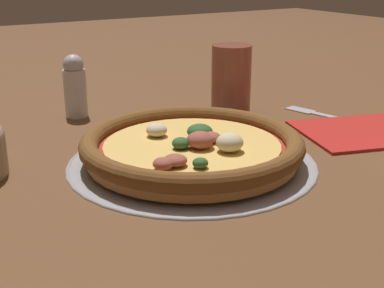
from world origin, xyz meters
name	(u,v)px	position (x,y,z in m)	size (l,w,h in m)	color
ground_plane	(192,164)	(0.00, 0.00, 0.00)	(3.00, 3.00, 0.00)	brown
pizza_tray	(192,161)	(0.00, 0.00, 0.00)	(0.29, 0.29, 0.01)	#9E9EA3
pizza	(192,146)	(0.00, 0.00, 0.02)	(0.26, 0.26, 0.04)	#BC7F42
drinking_cup	(231,80)	(0.16, 0.15, 0.05)	(0.06, 0.06, 0.11)	brown
napkin	(361,131)	(0.26, -0.02, 0.00)	(0.20, 0.18, 0.01)	#B2231E
fork	(336,117)	(0.28, 0.05, 0.00)	(0.06, 0.19, 0.00)	#B7B7BC
pepper_shaker	(75,86)	(-0.05, 0.26, 0.05)	(0.03, 0.03, 0.10)	silver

